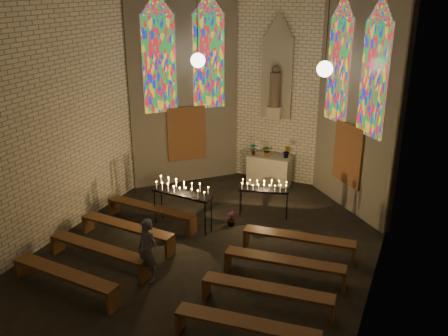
{
  "coord_description": "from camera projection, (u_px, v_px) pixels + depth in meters",
  "views": [
    {
      "loc": [
        4.76,
        -9.34,
        6.47
      ],
      "look_at": [
        0.02,
        1.61,
        1.94
      ],
      "focal_mm": 40.0,
      "sensor_mm": 36.0,
      "label": 1
    }
  ],
  "objects": [
    {
      "name": "visitor",
      "position": [
        147.0,
        250.0,
        11.2
      ],
      "size": [
        0.63,
        0.5,
        1.51
      ],
      "primitive_type": "imported",
      "rotation": [
        0.0,
        0.0,
        -0.28
      ],
      "color": "#4B4B55",
      "rests_on": "ground"
    },
    {
      "name": "aisle_flower_pot",
      "position": [
        231.0,
        219.0,
        13.88
      ],
      "size": [
        0.26,
        0.26,
        0.42
      ],
      "primitive_type": "imported",
      "rotation": [
        0.0,
        0.0,
        -0.12
      ],
      "color": "#4C723F",
      "rests_on": "ground"
    },
    {
      "name": "flower_vase_right",
      "position": [
        287.0,
        151.0,
        16.18
      ],
      "size": [
        0.27,
        0.22,
        0.45
      ],
      "primitive_type": "imported",
      "rotation": [
        0.0,
        0.0,
        -0.11
      ],
      "color": "#4C723F",
      "rests_on": "altar"
    },
    {
      "name": "pew_right_2",
      "position": [
        267.0,
        291.0,
        10.29
      ],
      "size": [
        2.78,
        0.62,
        0.53
      ],
      "rotation": [
        0.0,
        0.0,
        0.09
      ],
      "color": "#513017",
      "rests_on": "ground"
    },
    {
      "name": "pew_left_0",
      "position": [
        151.0,
        210.0,
        13.93
      ],
      "size": [
        2.78,
        0.62,
        0.53
      ],
      "rotation": [
        0.0,
        0.0,
        -0.09
      ],
      "color": "#513017",
      "rests_on": "ground"
    },
    {
      "name": "floor",
      "position": [
        197.0,
        264.0,
        12.07
      ],
      "size": [
        12.0,
        12.0,
        0.0
      ],
      "primitive_type": "plane",
      "color": "black",
      "rests_on": "ground"
    },
    {
      "name": "pew_right_3",
      "position": [
        247.0,
        326.0,
        9.26
      ],
      "size": [
        2.78,
        0.62,
        0.53
      ],
      "rotation": [
        0.0,
        0.0,
        0.09
      ],
      "color": "#513017",
      "rests_on": "ground"
    },
    {
      "name": "room",
      "position": [
        249.0,
        86.0,
        13.64
      ],
      "size": [
        8.22,
        12.43,
        7.0
      ],
      "color": "beige",
      "rests_on": "ground"
    },
    {
      "name": "pew_right_1",
      "position": [
        284.0,
        263.0,
        11.32
      ],
      "size": [
        2.78,
        0.62,
        0.53
      ],
      "rotation": [
        0.0,
        0.0,
        0.09
      ],
      "color": "#513017",
      "rests_on": "ground"
    },
    {
      "name": "pew_left_3",
      "position": [
        65.0,
        275.0,
        10.84
      ],
      "size": [
        2.78,
        0.62,
        0.53
      ],
      "rotation": [
        0.0,
        0.0,
        -0.09
      ],
      "color": "#513017",
      "rests_on": "ground"
    },
    {
      "name": "altar",
      "position": [
        269.0,
        171.0,
        16.57
      ],
      "size": [
        1.4,
        0.6,
        1.0
      ],
      "primitive_type": "cube",
      "color": "beige",
      "rests_on": "ground"
    },
    {
      "name": "pew_left_2",
      "position": [
        98.0,
        250.0,
        11.87
      ],
      "size": [
        2.78,
        0.62,
        0.53
      ],
      "rotation": [
        0.0,
        0.0,
        -0.09
      ],
      "color": "#513017",
      "rests_on": "ground"
    },
    {
      "name": "votive_stand_right",
      "position": [
        264.0,
        187.0,
        14.21
      ],
      "size": [
        1.47,
        0.67,
        1.05
      ],
      "rotation": [
        0.0,
        0.0,
        0.24
      ],
      "color": "black",
      "rests_on": "ground"
    },
    {
      "name": "flower_vase_left",
      "position": [
        253.0,
        149.0,
        16.46
      ],
      "size": [
        0.23,
        0.18,
        0.4
      ],
      "primitive_type": "imported",
      "rotation": [
        0.0,
        0.0,
        0.2
      ],
      "color": "#4C723F",
      "rests_on": "altar"
    },
    {
      "name": "votive_stand_left",
      "position": [
        182.0,
        190.0,
        13.5
      ],
      "size": [
        1.78,
        0.58,
        1.28
      ],
      "rotation": [
        0.0,
        0.0,
        -0.09
      ],
      "color": "black",
      "rests_on": "ground"
    },
    {
      "name": "pew_left_1",
      "position": [
        127.0,
        228.0,
        12.9
      ],
      "size": [
        2.78,
        0.62,
        0.53
      ],
      "rotation": [
        0.0,
        0.0,
        -0.09
      ],
      "color": "#513017",
      "rests_on": "ground"
    },
    {
      "name": "pew_right_0",
      "position": [
        299.0,
        239.0,
        12.35
      ],
      "size": [
        2.78,
        0.62,
        0.53
      ],
      "rotation": [
        0.0,
        0.0,
        0.09
      ],
      "color": "#513017",
      "rests_on": "ground"
    },
    {
      "name": "flower_vase_center",
      "position": [
        267.0,
        151.0,
        16.34
      ],
      "size": [
        0.44,
        0.41,
        0.39
      ],
      "primitive_type": "imported",
      "rotation": [
        0.0,
        0.0,
        0.39
      ],
      "color": "#4C723F",
      "rests_on": "altar"
    }
  ]
}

